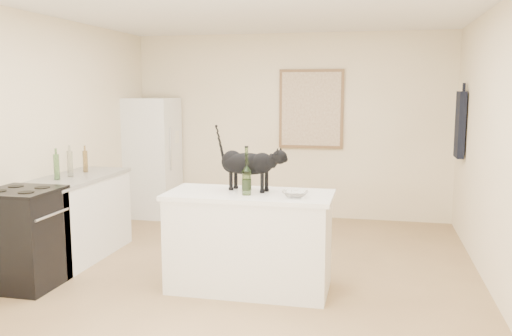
% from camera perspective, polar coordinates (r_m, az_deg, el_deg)
% --- Properties ---
extents(floor, '(5.50, 5.50, 0.00)m').
position_cam_1_polar(floor, '(5.31, -1.25, -11.75)').
color(floor, '#A58357').
rests_on(floor, ground).
extents(ceiling, '(5.50, 5.50, 0.00)m').
position_cam_1_polar(ceiling, '(5.05, -1.35, 17.17)').
color(ceiling, white).
rests_on(ceiling, ground).
extents(wall_back, '(4.50, 0.00, 4.50)m').
position_cam_1_polar(wall_back, '(7.71, 3.63, 4.42)').
color(wall_back, '#FCE8C3').
rests_on(wall_back, ground).
extents(wall_front, '(4.50, 0.00, 4.50)m').
position_cam_1_polar(wall_front, '(2.47, -16.84, -4.30)').
color(wall_front, '#FCE8C3').
rests_on(wall_front, ground).
extents(wall_left, '(0.00, 5.50, 5.50)m').
position_cam_1_polar(wall_left, '(5.97, -22.79, 2.64)').
color(wall_left, '#FCE8C3').
rests_on(wall_left, ground).
extents(wall_right, '(0.00, 5.50, 5.50)m').
position_cam_1_polar(wall_right, '(4.98, 24.70, 1.53)').
color(wall_right, '#FCE8C3').
rests_on(wall_right, ground).
extents(island_base, '(1.44, 0.67, 0.86)m').
position_cam_1_polar(island_base, '(4.97, -0.69, -7.96)').
color(island_base, white).
rests_on(island_base, floor).
extents(island_top, '(1.50, 0.70, 0.04)m').
position_cam_1_polar(island_top, '(4.86, -0.70, -2.86)').
color(island_top, white).
rests_on(island_top, island_base).
extents(left_cabinets, '(0.60, 1.40, 0.86)m').
position_cam_1_polar(left_cabinets, '(6.19, -18.45, -5.12)').
color(left_cabinets, white).
rests_on(left_cabinets, floor).
extents(left_countertop, '(0.62, 1.44, 0.04)m').
position_cam_1_polar(left_countertop, '(6.10, -18.65, -1.01)').
color(left_countertop, gray).
rests_on(left_countertop, left_cabinets).
extents(stove, '(0.60, 0.60, 0.90)m').
position_cam_1_polar(stove, '(5.46, -23.34, -6.95)').
color(stove, black).
rests_on(stove, floor).
extents(fridge, '(0.68, 0.68, 1.70)m').
position_cam_1_polar(fridge, '(7.91, -10.96, 1.11)').
color(fridge, white).
rests_on(fridge, floor).
extents(artwork_frame, '(0.90, 0.03, 1.10)m').
position_cam_1_polar(artwork_frame, '(7.62, 5.85, 6.23)').
color(artwork_frame, brown).
rests_on(artwork_frame, wall_back).
extents(artwork_canvas, '(0.82, 0.00, 1.02)m').
position_cam_1_polar(artwork_canvas, '(7.60, 5.83, 6.22)').
color(artwork_canvas, beige).
rests_on(artwork_canvas, wall_back).
extents(hanging_garment, '(0.08, 0.34, 0.80)m').
position_cam_1_polar(hanging_garment, '(6.98, 20.80, 4.31)').
color(hanging_garment, black).
rests_on(hanging_garment, wall_right).
extents(black_cat, '(0.66, 0.33, 0.44)m').
position_cam_1_polar(black_cat, '(4.93, -0.90, 0.14)').
color(black_cat, black).
rests_on(black_cat, island_top).
extents(wine_bottle, '(0.09, 0.09, 0.38)m').
position_cam_1_polar(wine_bottle, '(4.73, -1.01, -0.59)').
color(wine_bottle, '#376327').
rests_on(wine_bottle, island_top).
extents(glass_bowl, '(0.25, 0.25, 0.06)m').
position_cam_1_polar(glass_bowl, '(4.66, 4.17, -2.79)').
color(glass_bowl, white).
rests_on(glass_bowl, island_top).
extents(fridge_paper, '(0.02, 0.14, 0.18)m').
position_cam_1_polar(fridge_paper, '(7.86, -8.37, 3.27)').
color(fridge_paper, white).
rests_on(fridge_paper, fridge).
extents(counter_bottle_cluster, '(0.09, 0.59, 0.28)m').
position_cam_1_polar(counter_bottle_cluster, '(6.08, -19.09, 0.38)').
color(counter_bottle_cluster, brown).
rests_on(counter_bottle_cluster, left_countertop).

